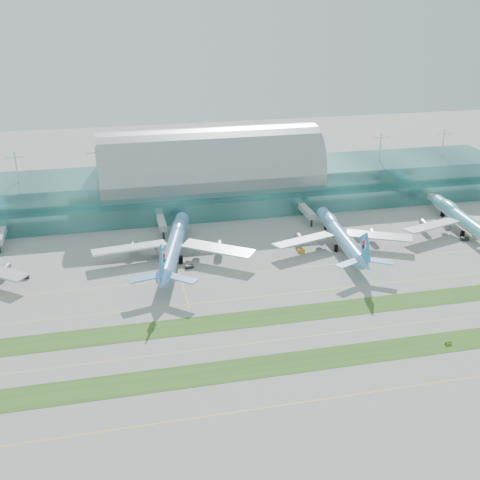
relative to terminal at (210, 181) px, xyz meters
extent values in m
plane|color=gray|center=(-0.01, -128.79, -14.23)|extent=(700.00, 700.00, 0.00)
cube|color=#3D7A75|center=(-0.01, 1.21, -4.23)|extent=(340.00, 42.00, 20.00)
cube|color=#3D7A75|center=(-0.01, -22.79, -9.23)|extent=(340.00, 8.00, 10.00)
ellipsoid|color=#9EA5A8|center=(-0.01, 1.21, 5.77)|extent=(340.00, 46.20, 16.17)
cylinder|color=white|center=(-0.01, 1.21, 13.77)|extent=(0.80, 0.80, 16.00)
cube|color=#B2B7B7|center=(-106.01, -33.79, -8.73)|extent=(3.50, 22.00, 3.00)
cube|color=#B2B7B7|center=(-31.01, -33.79, -8.73)|extent=(3.50, 22.00, 3.00)
cylinder|color=black|center=(-31.01, -43.79, -12.23)|extent=(1.00, 1.00, 4.00)
cube|color=#B2B7B7|center=(43.99, -33.79, -8.73)|extent=(3.50, 22.00, 3.00)
cylinder|color=black|center=(43.99, -43.79, -12.23)|extent=(1.00, 1.00, 4.00)
cube|color=#B2B7B7|center=(118.99, -33.79, -8.73)|extent=(3.50, 22.00, 3.00)
cylinder|color=black|center=(118.99, -43.79, -12.23)|extent=(1.00, 1.00, 4.00)
cube|color=#2D591E|center=(-0.01, -156.79, -14.19)|extent=(420.00, 12.00, 0.08)
cube|color=#2D591E|center=(-0.01, -126.79, -14.19)|extent=(420.00, 12.00, 0.08)
cube|color=yellow|center=(-0.01, -176.79, -14.22)|extent=(420.00, 0.35, 0.01)
cube|color=yellow|center=(-0.01, -142.79, -14.22)|extent=(420.00, 0.35, 0.01)
cube|color=yellow|center=(-0.01, -110.79, -14.22)|extent=(420.00, 0.35, 0.01)
cube|color=yellow|center=(-0.01, -88.79, -14.22)|extent=(420.00, 0.35, 0.01)
cylinder|color=#6093D3|center=(-28.65, -67.93, -7.58)|extent=(22.69, 67.26, 6.76)
ellipsoid|color=#6093D3|center=(-24.14, -49.54, -5.72)|extent=(11.14, 21.49, 4.82)
cone|color=#6093D3|center=(-19.96, -32.56, -7.58)|extent=(7.87, 6.91, 6.76)
cone|color=#6093D3|center=(-37.75, -104.99, -6.27)|extent=(8.58, 11.06, 6.42)
cube|color=white|center=(-48.23, -65.36, -8.01)|extent=(33.55, 12.79, 1.33)
cylinder|color=#96999F|center=(-42.06, -60.81, -10.30)|extent=(5.03, 6.71, 3.71)
cube|color=white|center=(-10.11, -74.73, -8.01)|extent=(31.33, 25.79, 1.33)
cylinder|color=#96999F|center=(-13.47, -67.84, -10.30)|extent=(5.03, 6.71, 3.71)
cube|color=#2C89C7|center=(-37.23, -102.87, 0.60)|extent=(4.05, 14.07, 15.72)
cylinder|color=white|center=(-36.97, -101.81, 2.24)|extent=(2.20, 5.32, 5.23)
cylinder|color=black|center=(-22.52, -42.98, -12.59)|extent=(1.96, 1.96, 3.27)
cylinder|color=black|center=(-32.87, -71.38, -12.59)|extent=(1.96, 1.96, 3.27)
cylinder|color=black|center=(-26.52, -72.94, -12.59)|extent=(1.96, 1.96, 3.27)
cylinder|color=#66ADE1|center=(48.18, -71.96, -8.12)|extent=(11.08, 62.34, 6.20)
ellipsoid|color=#66ADE1|center=(49.55, -54.64, -6.42)|extent=(7.36, 19.27, 4.42)
cone|color=#66ADE1|center=(50.82, -38.64, -8.12)|extent=(6.58, 5.48, 6.20)
cone|color=#66ADE1|center=(45.42, -106.88, -6.92)|extent=(6.59, 9.44, 5.89)
cube|color=silver|center=(30.07, -72.54, -8.52)|extent=(30.90, 16.20, 1.22)
cylinder|color=gray|center=(34.98, -67.50, -10.62)|extent=(3.83, 5.76, 3.40)
cube|color=silver|center=(65.98, -75.38, -8.52)|extent=(30.23, 20.15, 1.22)
cylinder|color=gray|center=(61.92, -69.64, -10.62)|extent=(3.83, 5.76, 3.40)
cube|color=#2D8FCB|center=(45.58, -104.88, -0.62)|extent=(1.64, 13.16, 14.43)
cylinder|color=white|center=(45.66, -103.89, 0.88)|extent=(1.28, 4.86, 4.80)
cylinder|color=black|center=(50.04, -48.46, -12.73)|extent=(1.80, 1.80, 3.00)
cylinder|color=black|center=(44.87, -75.72, -12.73)|extent=(1.80, 1.80, 3.00)
cylinder|color=black|center=(50.86, -76.19, -12.73)|extent=(1.80, 1.80, 3.00)
cylinder|color=#5ABAC7|center=(114.81, -69.03, -7.92)|extent=(11.78, 64.45, 6.41)
ellipsoid|color=#5ABAC7|center=(116.32, -51.13, -6.15)|extent=(7.71, 19.94, 4.57)
cone|color=#5ABAC7|center=(117.72, -34.60, -7.92)|extent=(6.83, 5.69, 6.41)
cube|color=silver|center=(96.08, -69.52, -8.33)|extent=(31.95, 16.61, 1.26)
cylinder|color=gray|center=(101.19, -64.35, -10.50)|extent=(3.98, 5.96, 3.52)
cylinder|color=black|center=(116.86, -44.74, -12.68)|extent=(1.86, 1.86, 3.10)
cylinder|color=black|center=(111.37, -72.89, -12.68)|extent=(1.86, 1.86, 3.10)
cylinder|color=black|center=(117.56, -73.41, -12.68)|extent=(1.86, 1.86, 3.10)
cube|color=black|center=(-92.32, -73.53, -13.45)|extent=(3.92, 1.90, 1.55)
cube|color=black|center=(-32.39, -76.43, -13.49)|extent=(3.58, 2.56, 1.47)
cube|color=black|center=(-23.69, -78.82, -13.51)|extent=(3.80, 2.41, 1.43)
cube|color=orange|center=(29.15, -72.92, -13.50)|extent=(3.45, 2.39, 1.46)
cube|color=black|center=(51.69, -73.82, -13.57)|extent=(3.55, 2.02, 1.31)
cube|color=black|center=(109.95, -77.27, -13.40)|extent=(4.11, 3.05, 1.66)
cube|color=black|center=(121.56, -69.61, -13.39)|extent=(3.79, 2.37, 1.67)
cube|color=black|center=(53.59, -158.26, -13.72)|extent=(2.39, 0.33, 1.01)
cube|color=#CED212|center=(53.60, -158.43, -13.72)|extent=(2.02, 0.13, 0.73)
cylinder|color=black|center=(52.76, -158.30, -14.00)|extent=(0.11, 0.11, 0.46)
cylinder|color=black|center=(54.41, -158.23, -14.00)|extent=(0.11, 0.11, 0.46)
camera|label=1|loc=(-54.06, -313.07, 97.85)|focal=45.00mm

